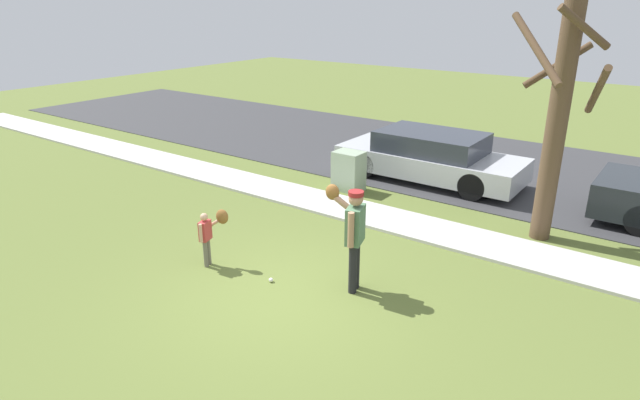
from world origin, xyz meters
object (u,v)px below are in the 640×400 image
object	(u,v)px
baseball	(271,280)
person_adult	(353,229)
person_child	(211,230)
utility_cabinet	(349,171)
street_tree_near	(558,117)
parked_sedan_silver	(430,157)

from	to	relation	value
baseball	person_adult	bearing A→B (deg)	26.62
person_child	utility_cabinet	bearing A→B (deg)	75.46
baseball	street_tree_near	size ratio (longest dim) A/B	0.02
person_adult	street_tree_near	world-z (taller)	street_tree_near
baseball	street_tree_near	world-z (taller)	street_tree_near
person_adult	parked_sedan_silver	size ratio (longest dim) A/B	0.36
street_tree_near	parked_sedan_silver	bearing A→B (deg)	149.02
street_tree_near	person_adult	bearing A→B (deg)	-116.31
person_adult	baseball	size ratio (longest dim) A/B	22.45
person_adult	person_child	xyz separation A→B (m)	(-2.39, -0.72, -0.38)
parked_sedan_silver	utility_cabinet	bearing A→B (deg)	55.53
person_child	street_tree_near	bearing A→B (deg)	29.31
utility_cabinet	parked_sedan_silver	bearing A→B (deg)	55.53
baseball	parked_sedan_silver	size ratio (longest dim) A/B	0.02
baseball	street_tree_near	xyz separation A→B (m)	(3.05, 4.39, 2.32)
utility_cabinet	street_tree_near	bearing A→B (deg)	-1.63
person_adult	parked_sedan_silver	bearing A→B (deg)	-93.98
person_child	utility_cabinet	xyz separation A→B (m)	(-0.23, 4.65, -0.19)
person_child	baseball	distance (m)	1.37
utility_cabinet	baseball	bearing A→B (deg)	-72.33
street_tree_near	person_child	bearing A→B (deg)	-133.33
utility_cabinet	street_tree_near	distance (m)	4.87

